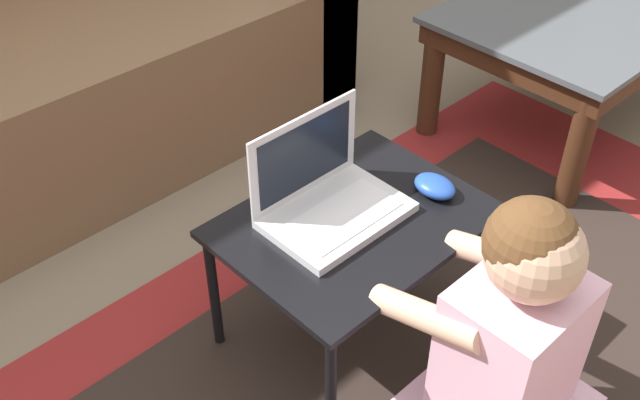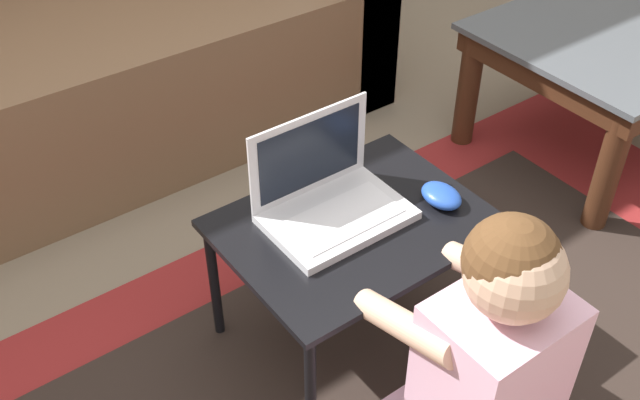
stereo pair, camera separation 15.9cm
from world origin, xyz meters
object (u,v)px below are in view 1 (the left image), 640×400
(laptop_desk, at_px, (354,233))
(laptop, at_px, (329,200))
(person_seated, at_px, (507,353))
(coffee_table, at_px, (595,16))
(computer_mouse, at_px, (435,186))

(laptop_desk, relative_size, laptop, 1.86)
(person_seated, bearing_deg, laptop, 92.45)
(laptop, relative_size, person_seated, 0.47)
(coffee_table, relative_size, person_seated, 1.64)
(computer_mouse, bearing_deg, laptop, 153.34)
(laptop_desk, relative_size, computer_mouse, 5.49)
(laptop_desk, height_order, laptop, laptop)
(coffee_table, bearing_deg, laptop_desk, -172.33)
(computer_mouse, bearing_deg, coffee_table, 11.96)
(laptop, xyz_separation_m, computer_mouse, (0.23, -0.11, -0.02))
(coffee_table, height_order, laptop_desk, coffee_table)
(laptop, bearing_deg, person_seated, -87.55)
(coffee_table, relative_size, laptop, 3.51)
(coffee_table, distance_m, person_seated, 1.44)
(laptop_desk, relative_size, person_seated, 0.87)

